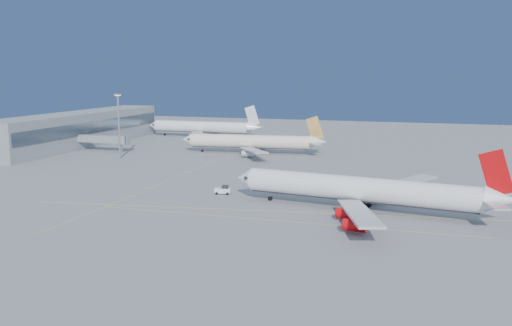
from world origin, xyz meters
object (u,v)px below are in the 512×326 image
(airliner_third, at_px, (204,127))
(pushback_tug, at_px, (223,190))
(airliner_virgin, at_px, (364,190))
(airliner_etihad, at_px, (253,142))
(light_mast, at_px, (119,121))

(airliner_third, height_order, pushback_tug, airliner_third)
(airliner_virgin, height_order, airliner_etihad, airliner_virgin)
(airliner_third, relative_size, light_mast, 2.50)
(airliner_virgin, distance_m, light_mast, 114.28)
(airliner_etihad, distance_m, light_mast, 54.04)
(pushback_tug, xyz_separation_m, light_mast, (-60.49, 47.62, 13.56))
(airliner_third, height_order, light_mast, light_mast)
(airliner_third, bearing_deg, pushback_tug, -64.84)
(airliner_etihad, bearing_deg, pushback_tug, -84.00)
(airliner_third, xyz_separation_m, pushback_tug, (57.82, -124.80, -3.95))
(pushback_tug, bearing_deg, airliner_virgin, -22.04)
(airliner_third, bearing_deg, airliner_etihad, -48.69)
(airliner_third, distance_m, pushback_tug, 137.59)
(airliner_virgin, distance_m, airliner_third, 164.11)
(light_mast, bearing_deg, airliner_third, 88.02)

